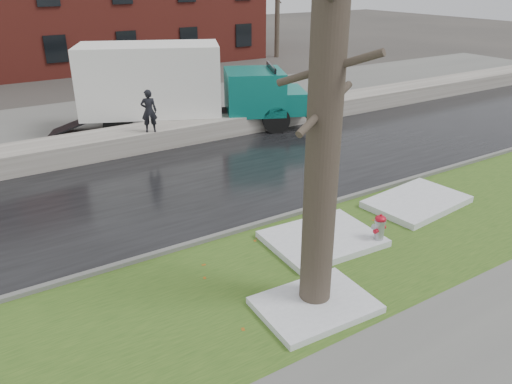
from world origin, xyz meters
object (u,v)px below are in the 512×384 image
fire_hydrant (379,229)px  tree (325,113)px  box_truck (179,85)px  worker (149,111)px

fire_hydrant → tree: bearing=-170.4°
box_truck → worker: size_ratio=6.64×
tree → worker: bearing=86.1°
fire_hydrant → tree: 4.45m
box_truck → worker: (-2.07, -1.98, -0.33)m
fire_hydrant → worker: bearing=91.9°
tree → box_truck: bearing=77.4°
tree → worker: (0.70, 10.42, -2.36)m
fire_hydrant → worker: (-2.00, 9.46, 1.05)m
box_truck → fire_hydrant: bearing=-65.9°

